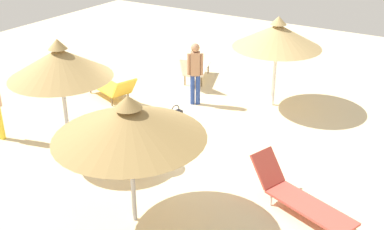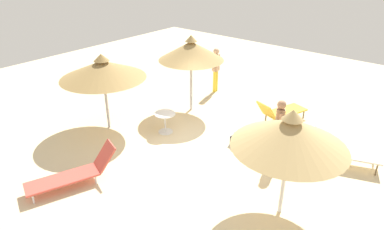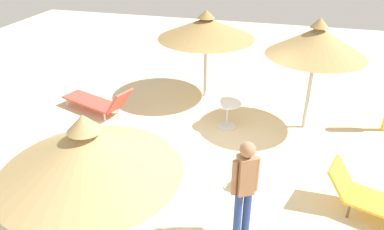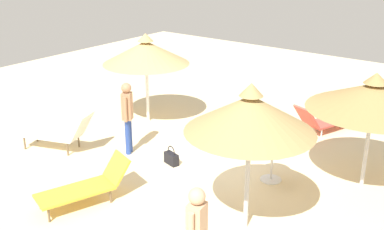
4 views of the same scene
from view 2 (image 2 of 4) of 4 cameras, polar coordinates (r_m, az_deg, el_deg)
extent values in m
cube|color=beige|center=(10.41, 1.19, -5.48)|extent=(24.00, 24.00, 0.10)
cylinder|color=white|center=(7.74, 14.97, -9.10)|extent=(0.08, 0.08, 2.11)
cone|color=tan|center=(7.24, 15.83, -2.89)|extent=(2.40, 2.40, 0.63)
cone|color=tan|center=(7.06, 16.23, 0.06)|extent=(0.43, 0.43, 0.22)
cylinder|color=#B2B2B7|center=(12.29, -0.14, 5.67)|extent=(0.09, 0.09, 2.23)
cone|color=tan|center=(11.96, -0.15, 10.50)|extent=(2.24, 2.24, 0.64)
cone|color=tan|center=(11.85, -0.15, 12.47)|extent=(0.40, 0.40, 0.22)
cylinder|color=#B2B2B7|center=(11.35, -13.93, 2.80)|extent=(0.08, 0.08, 2.12)
cone|color=#997A47|center=(11.02, -14.44, 7.26)|extent=(2.64, 2.64, 0.55)
cone|color=#997A47|center=(10.91, -14.66, 9.12)|extent=(0.48, 0.48, 0.22)
cube|color=silver|center=(10.31, 24.76, -5.84)|extent=(1.08, 1.57, 0.05)
cylinder|color=brown|center=(10.72, 27.70, -6.45)|extent=(0.04, 0.04, 0.34)
cylinder|color=brown|center=(10.28, 27.97, -7.95)|extent=(0.04, 0.04, 0.34)
cylinder|color=brown|center=(10.57, 21.25, -5.56)|extent=(0.04, 0.04, 0.34)
cylinder|color=brown|center=(10.12, 21.22, -7.04)|extent=(0.04, 0.04, 0.34)
cube|color=silver|center=(10.07, 20.06, -3.46)|extent=(0.72, 0.59, 0.66)
cube|color=#CC4C3F|center=(9.19, -20.43, -9.82)|extent=(1.84, 1.12, 0.05)
cylinder|color=silver|center=(9.04, -24.56, -12.47)|extent=(0.04, 0.04, 0.23)
cylinder|color=silver|center=(9.43, -24.99, -10.81)|extent=(0.04, 0.04, 0.23)
cylinder|color=silver|center=(9.17, -15.47, -10.19)|extent=(0.04, 0.04, 0.23)
cylinder|color=silver|center=(9.56, -16.31, -8.66)|extent=(0.04, 0.04, 0.23)
cube|color=#CC4C3F|center=(9.18, -14.11, -6.50)|extent=(0.64, 0.70, 0.61)
cube|color=gold|center=(12.26, 15.07, 0.59)|extent=(1.60, 1.08, 0.05)
cylinder|color=brown|center=(12.91, 16.07, 0.97)|extent=(0.04, 0.04, 0.28)
cylinder|color=brown|center=(12.59, 17.81, 0.08)|extent=(0.04, 0.04, 0.28)
cylinder|color=brown|center=(12.09, 12.02, -0.31)|extent=(0.04, 0.04, 0.28)
cylinder|color=brown|center=(11.75, 13.77, -1.30)|extent=(0.04, 0.04, 0.28)
cube|color=gold|center=(11.55, 12.07, 0.78)|extent=(0.56, 0.73, 0.51)
cylinder|color=yellow|center=(14.27, 4.00, 5.70)|extent=(0.13, 0.13, 0.89)
cylinder|color=yellow|center=(14.14, 3.72, 5.51)|extent=(0.13, 0.13, 0.89)
cube|color=tan|center=(13.96, 3.95, 8.59)|extent=(0.29, 0.26, 0.66)
sphere|color=tan|center=(13.83, 4.01, 10.38)|extent=(0.24, 0.24, 0.24)
cylinder|color=tan|center=(14.12, 4.27, 8.68)|extent=(0.09, 0.09, 0.61)
cylinder|color=tan|center=(13.81, 3.62, 8.31)|extent=(0.09, 0.09, 0.61)
cylinder|color=navy|center=(9.97, 13.70, -4.57)|extent=(0.13, 0.13, 0.88)
cylinder|color=navy|center=(9.84, 13.74, -5.01)|extent=(0.13, 0.13, 0.88)
cube|color=#A57554|center=(9.54, 14.20, -0.82)|extent=(0.33, 0.32, 0.66)
sphere|color=#A57554|center=(9.36, 14.50, 1.64)|extent=(0.24, 0.24, 0.24)
cylinder|color=#A57554|center=(9.71, 14.14, -0.48)|extent=(0.09, 0.09, 0.61)
cylinder|color=#A57554|center=(9.40, 14.23, -1.42)|extent=(0.09, 0.09, 0.61)
cube|color=black|center=(10.44, 7.23, -4.41)|extent=(0.26, 0.42, 0.27)
torus|color=black|center=(10.35, 7.29, -3.52)|extent=(0.10, 0.27, 0.27)
cylinder|color=silver|center=(10.92, -4.47, 0.22)|extent=(0.66, 0.66, 0.02)
cylinder|color=silver|center=(11.06, -4.41, -1.33)|extent=(0.05, 0.05, 0.64)
cylinder|color=silver|center=(11.21, -4.36, -2.73)|extent=(0.46, 0.46, 0.02)
camera|label=1|loc=(14.18, -47.87, 18.63)|focal=44.65mm
camera|label=3|loc=(8.31, 47.96, 12.33)|focal=34.42mm
camera|label=4|loc=(18.87, 4.19, 24.53)|focal=44.10mm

